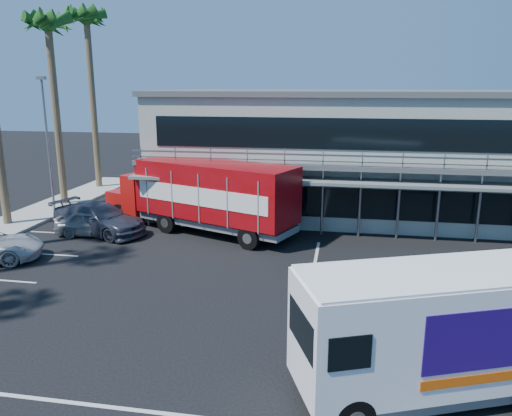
# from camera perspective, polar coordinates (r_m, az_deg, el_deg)

# --- Properties ---
(ground) EXTENTS (120.00, 120.00, 0.00)m
(ground) POSITION_cam_1_polar(r_m,az_deg,el_deg) (17.86, -0.81, -11.43)
(ground) COLOR black
(ground) RESTS_ON ground
(building) EXTENTS (22.40, 12.00, 7.30)m
(building) POSITION_cam_1_polar(r_m,az_deg,el_deg) (31.04, 9.94, 6.36)
(building) COLOR #9BA294
(building) RESTS_ON ground
(palm_e) EXTENTS (2.80, 2.80, 12.25)m
(palm_e) POSITION_cam_1_polar(r_m,az_deg,el_deg) (34.00, -22.61, 17.88)
(palm_e) COLOR brown
(palm_e) RESTS_ON ground
(palm_f) EXTENTS (2.80, 2.80, 13.25)m
(palm_f) POSITION_cam_1_polar(r_m,az_deg,el_deg) (39.04, -18.74, 18.89)
(palm_f) COLOR brown
(palm_f) RESTS_ON ground
(light_pole_far) EXTENTS (0.50, 0.25, 8.09)m
(light_pole_far) POSITION_cam_1_polar(r_m,az_deg,el_deg) (32.07, -22.74, 7.26)
(light_pole_far) COLOR gray
(light_pole_far) RESTS_ON ground
(red_truck) EXTENTS (11.38, 6.57, 3.78)m
(red_truck) POSITION_cam_1_polar(r_m,az_deg,el_deg) (26.26, -6.04, 1.63)
(red_truck) COLOR #AD100D
(red_truck) RESTS_ON ground
(white_van) EXTENTS (7.21, 4.68, 3.33)m
(white_van) POSITION_cam_1_polar(r_m,az_deg,el_deg) (13.36, 19.64, -13.10)
(white_van) COLOR white
(white_van) RESTS_ON ground
(parked_car_d) EXTENTS (5.91, 3.93, 1.59)m
(parked_car_d) POSITION_cam_1_polar(r_m,az_deg,el_deg) (27.47, -17.52, -1.15)
(parked_car_d) COLOR #343745
(parked_car_d) RESTS_ON ground
(parked_car_e) EXTENTS (4.16, 1.98, 1.37)m
(parked_car_e) POSITION_cam_1_polar(r_m,az_deg,el_deg) (27.16, -17.88, -1.59)
(parked_car_e) COLOR gray
(parked_car_e) RESTS_ON ground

